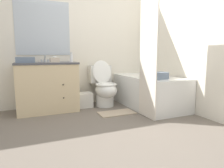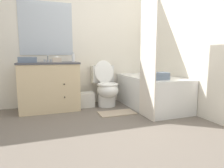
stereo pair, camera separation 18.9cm
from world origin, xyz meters
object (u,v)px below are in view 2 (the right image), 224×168
bathtub (151,92)px  bath_towel_folded (157,76)px  soap_dispenser (73,58)px  bath_mat (117,113)px  tissue_box (57,60)px  toilet (106,88)px  hand_towel_folded (28,60)px  wastebasket (87,100)px  sink_faucet (48,60)px  vanity_cabinet (49,86)px

bathtub → bath_towel_folded: (-0.16, -0.42, 0.33)m
soap_dispenser → bath_mat: bearing=-46.4°
tissue_box → soap_dispenser: bearing=0.1°
toilet → bathtub: (0.73, -0.38, -0.06)m
soap_dispenser → bath_towel_folded: size_ratio=0.49×
tissue_box → hand_towel_folded: 0.47m
soap_dispenser → bath_towel_folded: soap_dispenser is taller
wastebasket → bath_mat: bearing=-58.4°
sink_faucet → tissue_box: bearing=-55.6°
sink_faucet → bathtub: sink_faucet is taller
soap_dispenser → bath_mat: (0.58, -0.61, -0.89)m
bath_towel_folded → hand_towel_folded: bearing=159.0°
wastebasket → toilet: bearing=-5.6°
bathtub → bath_mat: 0.80m
vanity_cabinet → soap_dispenser: soap_dispenser is taller
tissue_box → wastebasket: bearing=-2.0°
sink_faucet → tissue_box: (0.14, -0.20, 0.01)m
wastebasket → bath_towel_folded: size_ratio=0.77×
tissue_box → bath_towel_folded: size_ratio=0.43×
bathtub → tissue_box: 1.76m
bathtub → sink_faucet: bearing=159.8°
soap_dispenser → bath_mat: soap_dispenser is taller
bath_mat → toilet: bearing=90.0°
tissue_box → bath_towel_folded: (1.43, -0.86, -0.25)m
soap_dispenser → hand_towel_folded: (-0.73, -0.14, -0.03)m
bath_mat → sink_faucet: bearing=141.0°
tissue_box → soap_dispenser: 0.28m
hand_towel_folded → toilet: bearing=3.6°
sink_faucet → toilet: 1.16m
bathtub → hand_towel_folded: size_ratio=5.34×
vanity_cabinet → bathtub: bearing=-14.2°
vanity_cabinet → hand_towel_folded: size_ratio=3.61×
wastebasket → hand_towel_folded: 1.21m
bathtub → wastebasket: bearing=159.0°
wastebasket → bath_towel_folded: (0.93, -0.84, 0.48)m
toilet → bath_mat: bearing=-90.0°
wastebasket → hand_towel_folded: (-0.95, -0.12, 0.73)m
sink_faucet → soap_dispenser: 0.47m
hand_towel_folded → vanity_cabinet: bearing=23.6°
toilet → wastebasket: bearing=174.4°
toilet → tissue_box: size_ratio=5.74×
tissue_box → bath_towel_folded: tissue_box is taller
soap_dispenser → bath_towel_folded: 1.47m
wastebasket → hand_towel_folded: size_ratio=0.97×
vanity_cabinet → toilet: size_ratio=1.16×
toilet → soap_dispenser: size_ratio=5.01×
vanity_cabinet → bath_mat: vanity_cabinet is taller
bathtub → soap_dispenser: soap_dispenser is taller
wastebasket → bath_towel_folded: bearing=-42.1°
bath_towel_folded → vanity_cabinet: bearing=151.3°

